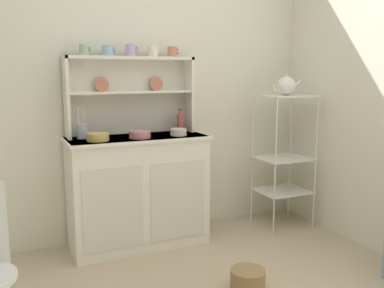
{
  "coord_description": "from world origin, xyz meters",
  "views": [
    {
      "loc": [
        -0.95,
        -1.71,
        1.35
      ],
      "look_at": [
        0.35,
        1.12,
        0.82
      ],
      "focal_mm": 39.62,
      "sensor_mm": 36.0,
      "label": 1
    }
  ],
  "objects_px": {
    "jam_bottle": "(180,123)",
    "bakers_rack": "(284,148)",
    "cup_sage_0": "(84,50)",
    "utensil_jar": "(82,131)",
    "hutch_shelf_unit": "(130,89)",
    "floor_basket": "(248,280)",
    "porcelain_teapot": "(286,86)",
    "bowl_mixing_large": "(98,137)",
    "hutch_cabinet": "(138,190)"
  },
  "relations": [
    {
      "from": "bowl_mixing_large",
      "to": "jam_bottle",
      "type": "distance_m",
      "value": 0.73
    },
    {
      "from": "hutch_cabinet",
      "to": "hutch_shelf_unit",
      "type": "height_order",
      "value": "hutch_shelf_unit"
    },
    {
      "from": "floor_basket",
      "to": "bakers_rack",
      "type": "bearing_deg",
      "value": 44.04
    },
    {
      "from": "hutch_cabinet",
      "to": "cup_sage_0",
      "type": "height_order",
      "value": "cup_sage_0"
    },
    {
      "from": "porcelain_teapot",
      "to": "utensil_jar",
      "type": "bearing_deg",
      "value": 173.44
    },
    {
      "from": "floor_basket",
      "to": "porcelain_teapot",
      "type": "relative_size",
      "value": 0.88
    },
    {
      "from": "hutch_shelf_unit",
      "to": "floor_basket",
      "type": "distance_m",
      "value": 1.67
    },
    {
      "from": "cup_sage_0",
      "to": "utensil_jar",
      "type": "xyz_separation_m",
      "value": [
        -0.05,
        -0.04,
        -0.59
      ]
    },
    {
      "from": "utensil_jar",
      "to": "jam_bottle",
      "type": "bearing_deg",
      "value": 0.6
    },
    {
      "from": "bakers_rack",
      "to": "porcelain_teapot",
      "type": "height_order",
      "value": "porcelain_teapot"
    },
    {
      "from": "hutch_cabinet",
      "to": "bakers_rack",
      "type": "distance_m",
      "value": 1.32
    },
    {
      "from": "cup_sage_0",
      "to": "bakers_rack",
      "type": "bearing_deg",
      "value": -8.27
    },
    {
      "from": "cup_sage_0",
      "to": "porcelain_teapot",
      "type": "xyz_separation_m",
      "value": [
        1.64,
        -0.24,
        -0.27
      ]
    },
    {
      "from": "cup_sage_0",
      "to": "jam_bottle",
      "type": "height_order",
      "value": "cup_sage_0"
    },
    {
      "from": "hutch_shelf_unit",
      "to": "bakers_rack",
      "type": "relative_size",
      "value": 0.86
    },
    {
      "from": "hutch_cabinet",
      "to": "hutch_shelf_unit",
      "type": "bearing_deg",
      "value": 90.0
    },
    {
      "from": "hutch_shelf_unit",
      "to": "utensil_jar",
      "type": "height_order",
      "value": "hutch_shelf_unit"
    },
    {
      "from": "floor_basket",
      "to": "utensil_jar",
      "type": "bearing_deg",
      "value": 127.11
    },
    {
      "from": "bakers_rack",
      "to": "bowl_mixing_large",
      "type": "bearing_deg",
      "value": 178.48
    },
    {
      "from": "bakers_rack",
      "to": "hutch_cabinet",
      "type": "bearing_deg",
      "value": 174.87
    },
    {
      "from": "bakers_rack",
      "to": "cup_sage_0",
      "type": "relative_size",
      "value": 14.05
    },
    {
      "from": "hutch_shelf_unit",
      "to": "floor_basket",
      "type": "height_order",
      "value": "hutch_shelf_unit"
    },
    {
      "from": "hutch_shelf_unit",
      "to": "cup_sage_0",
      "type": "distance_m",
      "value": 0.45
    },
    {
      "from": "hutch_shelf_unit",
      "to": "floor_basket",
      "type": "bearing_deg",
      "value": -70.6
    },
    {
      "from": "floor_basket",
      "to": "jam_bottle",
      "type": "distance_m",
      "value": 1.38
    },
    {
      "from": "hutch_shelf_unit",
      "to": "utensil_jar",
      "type": "relative_size",
      "value": 4.07
    },
    {
      "from": "bowl_mixing_large",
      "to": "bakers_rack",
      "type": "bearing_deg",
      "value": -1.52
    },
    {
      "from": "floor_basket",
      "to": "porcelain_teapot",
      "type": "bearing_deg",
      "value": 44.09
    },
    {
      "from": "jam_bottle",
      "to": "utensil_jar",
      "type": "xyz_separation_m",
      "value": [
        -0.79,
        -0.01,
        -0.02
      ]
    },
    {
      "from": "cup_sage_0",
      "to": "utensil_jar",
      "type": "height_order",
      "value": "cup_sage_0"
    },
    {
      "from": "cup_sage_0",
      "to": "porcelain_teapot",
      "type": "bearing_deg",
      "value": -8.28
    },
    {
      "from": "cup_sage_0",
      "to": "jam_bottle",
      "type": "xyz_separation_m",
      "value": [
        0.75,
        -0.04,
        -0.57
      ]
    },
    {
      "from": "hutch_shelf_unit",
      "to": "porcelain_teapot",
      "type": "relative_size",
      "value": 4.01
    },
    {
      "from": "floor_basket",
      "to": "utensil_jar",
      "type": "relative_size",
      "value": 0.89
    },
    {
      "from": "jam_bottle",
      "to": "bakers_rack",
      "type": "bearing_deg",
      "value": -12.75
    },
    {
      "from": "hutch_cabinet",
      "to": "hutch_shelf_unit",
      "type": "relative_size",
      "value": 1.07
    },
    {
      "from": "hutch_shelf_unit",
      "to": "bowl_mixing_large",
      "type": "bearing_deg",
      "value": -143.06
    },
    {
      "from": "bowl_mixing_large",
      "to": "utensil_jar",
      "type": "height_order",
      "value": "utensil_jar"
    },
    {
      "from": "hutch_shelf_unit",
      "to": "bowl_mixing_large",
      "type": "distance_m",
      "value": 0.51
    },
    {
      "from": "jam_bottle",
      "to": "porcelain_teapot",
      "type": "bearing_deg",
      "value": -12.77
    },
    {
      "from": "hutch_cabinet",
      "to": "utensil_jar",
      "type": "xyz_separation_m",
      "value": [
        -0.4,
        0.08,
        0.48
      ]
    },
    {
      "from": "hutch_cabinet",
      "to": "jam_bottle",
      "type": "relative_size",
      "value": 5.57
    },
    {
      "from": "hutch_cabinet",
      "to": "bakers_rack",
      "type": "bearing_deg",
      "value": -5.13
    },
    {
      "from": "porcelain_teapot",
      "to": "cup_sage_0",
      "type": "bearing_deg",
      "value": 171.72
    },
    {
      "from": "hutch_shelf_unit",
      "to": "utensil_jar",
      "type": "distance_m",
      "value": 0.5
    },
    {
      "from": "bakers_rack",
      "to": "jam_bottle",
      "type": "distance_m",
      "value": 0.95
    },
    {
      "from": "hutch_shelf_unit",
      "to": "bakers_rack",
      "type": "height_order",
      "value": "hutch_shelf_unit"
    },
    {
      "from": "bowl_mixing_large",
      "to": "utensil_jar",
      "type": "relative_size",
      "value": 0.65
    },
    {
      "from": "utensil_jar",
      "to": "porcelain_teapot",
      "type": "height_order",
      "value": "porcelain_teapot"
    },
    {
      "from": "bowl_mixing_large",
      "to": "utensil_jar",
      "type": "distance_m",
      "value": 0.18
    }
  ]
}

